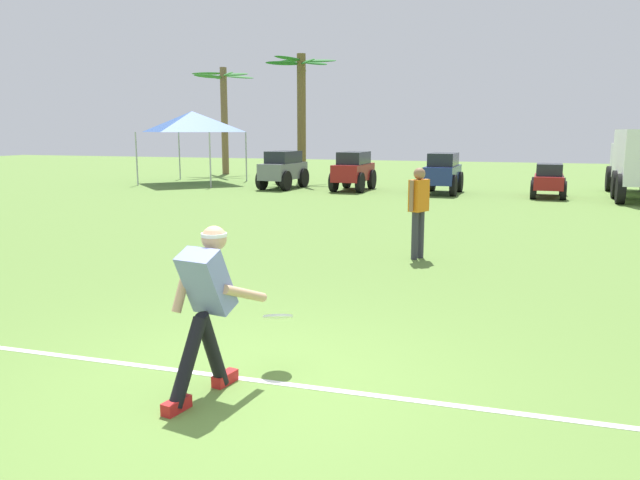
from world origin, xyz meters
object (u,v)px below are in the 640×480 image
(teammate_near_sideline, at_px, (419,204))
(palm_tree_left_of_centre, at_px, (301,106))
(palm_tree_far_left, at_px, (224,110))
(event_tent, at_px, (192,122))
(parked_car_slot_b, at_px, (353,170))
(parked_car_slot_a, at_px, (283,169))
(parked_car_slot_d, at_px, (549,180))
(frisbee_in_flight, at_px, (278,316))
(parked_car_slot_c, at_px, (443,172))
(frisbee_thrower, at_px, (207,302))
(box_truck, at_px, (636,160))

(teammate_near_sideline, distance_m, palm_tree_left_of_centre, 16.57)
(palm_tree_far_left, bearing_deg, event_tent, -77.50)
(palm_tree_left_of_centre, bearing_deg, teammate_near_sideline, -63.29)
(parked_car_slot_b, xyz_separation_m, palm_tree_left_of_centre, (-3.14, 3.13, 2.45))
(parked_car_slot_a, distance_m, parked_car_slot_d, 9.43)
(frisbee_in_flight, distance_m, palm_tree_far_left, 26.21)
(parked_car_slot_b, distance_m, parked_car_slot_c, 3.25)
(frisbee_thrower, xyz_separation_m, teammate_near_sideline, (0.75, 6.10, 0.15))
(parked_car_slot_b, relative_size, box_truck, 0.40)
(parked_car_slot_d, relative_size, palm_tree_far_left, 0.43)
(palm_tree_left_of_centre, bearing_deg, box_truck, -11.64)
(parked_car_slot_d, bearing_deg, parked_car_slot_a, 178.62)
(frisbee_in_flight, height_order, palm_tree_far_left, palm_tree_far_left)
(parked_car_slot_b, bearing_deg, palm_tree_left_of_centre, 135.08)
(frisbee_in_flight, relative_size, parked_car_slot_c, 0.15)
(teammate_near_sideline, xyz_separation_m, parked_car_slot_b, (-4.25, 11.54, -0.20))
(teammate_near_sideline, distance_m, box_truck, 13.13)
(frisbee_thrower, height_order, palm_tree_left_of_centre, palm_tree_left_of_centre)
(frisbee_thrower, distance_m, palm_tree_left_of_centre, 21.94)
(teammate_near_sideline, bearing_deg, box_truck, 67.05)
(parked_car_slot_a, xyz_separation_m, event_tent, (-4.39, 1.06, 1.77))
(event_tent, bearing_deg, palm_tree_far_left, 102.50)
(teammate_near_sideline, relative_size, palm_tree_left_of_centre, 0.29)
(frisbee_thrower, relative_size, palm_tree_left_of_centre, 0.27)
(parked_car_slot_b, bearing_deg, box_truck, 3.37)
(parked_car_slot_c, bearing_deg, palm_tree_far_left, 151.14)
(parked_car_slot_b, xyz_separation_m, parked_car_slot_d, (6.71, -0.30, -0.18))
(frisbee_thrower, height_order, event_tent, event_tent)
(teammate_near_sideline, relative_size, parked_car_slot_b, 0.66)
(box_truck, bearing_deg, parked_car_slot_d, -162.17)
(teammate_near_sideline, relative_size, parked_car_slot_d, 0.70)
(frisbee_thrower, relative_size, parked_car_slot_b, 0.59)
(parked_car_slot_d, relative_size, event_tent, 0.65)
(parked_car_slot_c, height_order, event_tent, event_tent)
(parked_car_slot_d, bearing_deg, parked_car_slot_b, 177.41)
(parked_car_slot_c, bearing_deg, frisbee_in_flight, -88.00)
(palm_tree_left_of_centre, height_order, event_tent, palm_tree_left_of_centre)
(box_truck, distance_m, palm_tree_left_of_centre, 12.91)
(parked_car_slot_c, bearing_deg, parked_car_slot_b, 176.95)
(palm_tree_left_of_centre, bearing_deg, parked_car_slot_d, -19.21)
(teammate_near_sideline, xyz_separation_m, palm_tree_far_left, (-12.50, 17.71, 2.23))
(palm_tree_far_left, bearing_deg, frisbee_in_flight, -62.38)
(teammate_near_sideline, xyz_separation_m, palm_tree_left_of_centre, (-7.38, 14.67, 2.25))
(teammate_near_sideline, bearing_deg, parked_car_slot_d, 77.64)
(frisbee_thrower, height_order, parked_car_slot_a, frisbee_thrower)
(parked_car_slot_a, bearing_deg, parked_car_slot_d, -1.38)
(palm_tree_far_left, relative_size, palm_tree_left_of_centre, 0.98)
(frisbee_thrower, xyz_separation_m, parked_car_slot_a, (-6.21, 17.57, -0.05))
(frisbee_thrower, bearing_deg, parked_car_slot_d, 79.49)
(frisbee_in_flight, bearing_deg, palm_tree_left_of_centre, 109.16)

